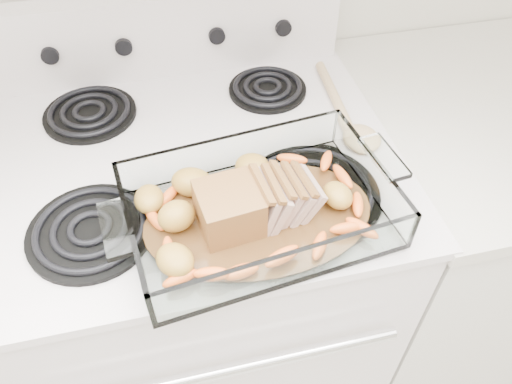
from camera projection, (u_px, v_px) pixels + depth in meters
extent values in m
cube|color=silver|center=(209.00, 287.00, 1.31)|extent=(0.76, 0.65, 0.92)
cylinder|color=silver|center=(232.00, 369.00, 0.87)|extent=(0.61, 0.02, 0.02)
cube|color=silver|center=(193.00, 156.00, 0.97)|extent=(0.78, 0.67, 0.02)
cube|color=silver|center=(169.00, 33.00, 1.09)|extent=(0.76, 0.06, 0.18)
cylinder|color=black|center=(91.00, 231.00, 0.82)|extent=(0.21, 0.21, 0.01)
cylinder|color=black|center=(311.00, 193.00, 0.88)|extent=(0.25, 0.25, 0.01)
cylinder|color=black|center=(90.00, 114.00, 1.03)|extent=(0.19, 0.19, 0.01)
cylinder|color=black|center=(267.00, 90.00, 1.09)|extent=(0.17, 0.17, 0.01)
cylinder|color=black|center=(50.00, 55.00, 1.03)|extent=(0.04, 0.02, 0.04)
cylinder|color=black|center=(124.00, 46.00, 1.06)|extent=(0.04, 0.02, 0.04)
cylinder|color=black|center=(217.00, 35.00, 1.09)|extent=(0.04, 0.02, 0.04)
cylinder|color=black|center=(283.00, 27.00, 1.11)|extent=(0.04, 0.02, 0.04)
cube|color=silver|center=(440.00, 243.00, 1.42)|extent=(0.55, 0.65, 0.90)
cube|color=silver|center=(498.00, 112.00, 1.08)|extent=(0.58, 0.68, 0.03)
cube|color=white|center=(259.00, 219.00, 0.83)|extent=(0.41, 0.27, 0.01)
cube|color=white|center=(280.00, 270.00, 0.71)|extent=(0.41, 0.01, 0.07)
cube|color=white|center=(242.00, 149.00, 0.89)|extent=(0.41, 0.01, 0.07)
cube|color=white|center=(131.00, 225.00, 0.77)|extent=(0.01, 0.27, 0.07)
cube|color=white|center=(377.00, 182.00, 0.83)|extent=(0.01, 0.27, 0.07)
cylinder|color=#4B2E14|center=(259.00, 216.00, 0.82)|extent=(0.24, 0.24, 0.00)
cube|color=brown|center=(228.00, 207.00, 0.79)|extent=(0.10, 0.10, 0.08)
cube|color=tan|center=(262.00, 202.00, 0.80)|extent=(0.03, 0.09, 0.07)
cube|color=tan|center=(273.00, 201.00, 0.80)|extent=(0.04, 0.09, 0.07)
cube|color=tan|center=(283.00, 199.00, 0.81)|extent=(0.04, 0.09, 0.07)
cube|color=tan|center=(294.00, 198.00, 0.81)|extent=(0.04, 0.09, 0.06)
cube|color=tan|center=(305.00, 197.00, 0.82)|extent=(0.05, 0.08, 0.06)
ellipsoid|color=orange|center=(177.00, 268.00, 0.74)|extent=(0.06, 0.02, 0.02)
ellipsoid|color=orange|center=(340.00, 237.00, 0.79)|extent=(0.06, 0.02, 0.02)
ellipsoid|color=orange|center=(343.00, 189.00, 0.86)|extent=(0.06, 0.02, 0.02)
ellipsoid|color=orange|center=(162.00, 211.00, 0.82)|extent=(0.06, 0.02, 0.02)
ellipsoid|color=#B57F2D|center=(159.00, 190.00, 0.84)|extent=(0.06, 0.05, 0.05)
ellipsoid|color=#B57F2D|center=(259.00, 170.00, 0.87)|extent=(0.06, 0.05, 0.05)
ellipsoid|color=#B57F2D|center=(335.00, 204.00, 0.81)|extent=(0.06, 0.05, 0.05)
cylinder|color=#DCBB85|center=(334.00, 96.00, 1.07)|extent=(0.03, 0.24, 0.02)
ellipsoid|color=#DCBB85|center=(363.00, 138.00, 0.97)|extent=(0.07, 0.09, 0.02)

